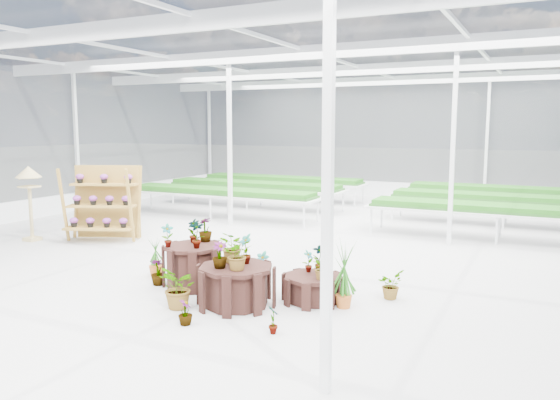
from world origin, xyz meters
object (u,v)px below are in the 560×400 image
at_px(plinth_tall, 194,265).
at_px(bird_table, 30,204).
at_px(shelf_rack, 102,204).
at_px(plinth_mid, 236,286).
at_px(plinth_low, 313,288).

relative_size(plinth_tall, bird_table, 0.58).
bearing_deg(shelf_rack, plinth_tall, -50.14).
xyz_separation_m(plinth_mid, bird_table, (-6.97, 2.01, 0.60)).
bearing_deg(plinth_mid, bird_table, 163.92).
bearing_deg(plinth_low, plinth_tall, -177.40).
distance_m(plinth_low, shelf_rack, 6.79).
relative_size(plinth_tall, shelf_rack, 0.59).
relative_size(shelf_rack, bird_table, 0.99).
relative_size(plinth_low, shelf_rack, 0.53).
relative_size(plinth_mid, bird_table, 0.66).
height_order(shelf_rack, bird_table, bird_table).
bearing_deg(plinth_low, bird_table, 170.68).
distance_m(plinth_mid, bird_table, 7.27).
bearing_deg(plinth_tall, shelf_rack, 152.47).
xyz_separation_m(plinth_tall, plinth_low, (2.20, 0.10, -0.15)).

